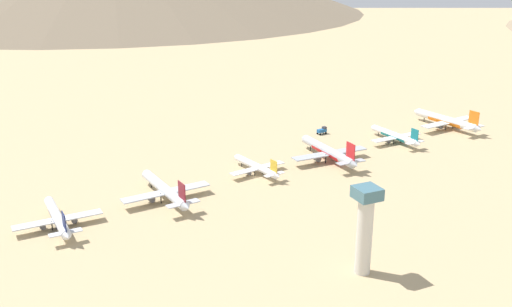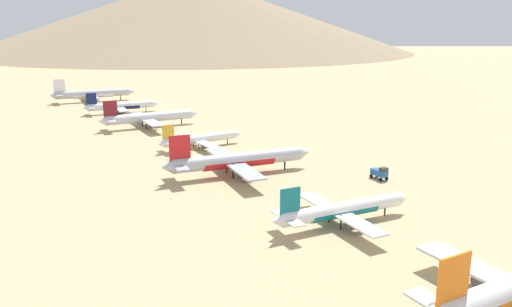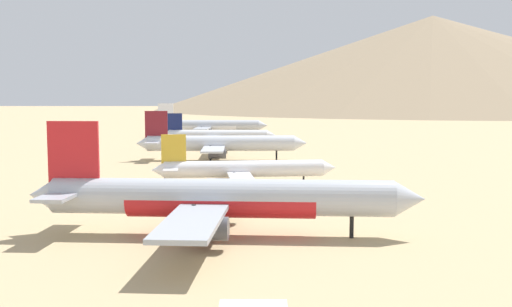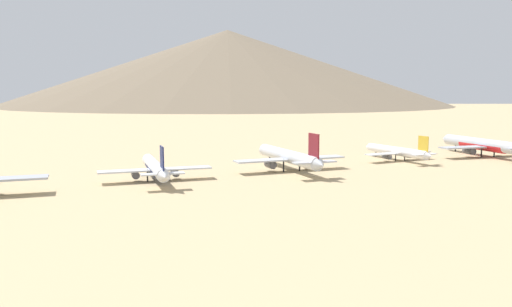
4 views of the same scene
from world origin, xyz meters
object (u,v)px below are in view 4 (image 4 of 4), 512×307
(parked_jet_2, at_px, (484,145))
(service_truck, at_px, (462,141))
(parked_jet_4, at_px, (289,157))
(parked_jet_3, at_px, (397,151))
(parked_jet_5, at_px, (155,167))

(parked_jet_2, relative_size, service_truck, 8.58)
(parked_jet_4, bearing_deg, parked_jet_3, -75.82)
(parked_jet_3, distance_m, parked_jet_5, 87.98)
(parked_jet_2, relative_size, parked_jet_5, 1.24)
(parked_jet_2, distance_m, parked_jet_3, 37.57)
(parked_jet_2, relative_size, parked_jet_4, 1.06)
(parked_jet_3, relative_size, parked_jet_5, 0.89)
(parked_jet_2, bearing_deg, parked_jet_4, 98.86)
(parked_jet_4, xyz_separation_m, parked_jet_5, (-7.28, 41.44, -0.66))
(parked_jet_4, bearing_deg, service_truck, -63.61)
(parked_jet_4, relative_size, service_truck, 8.07)
(service_truck, bearing_deg, parked_jet_2, 153.12)
(parked_jet_2, bearing_deg, parked_jet_3, 92.35)
(parked_jet_2, height_order, parked_jet_3, parked_jet_2)
(parked_jet_3, xyz_separation_m, parked_jet_4, (-11.26, 44.56, 1.02))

